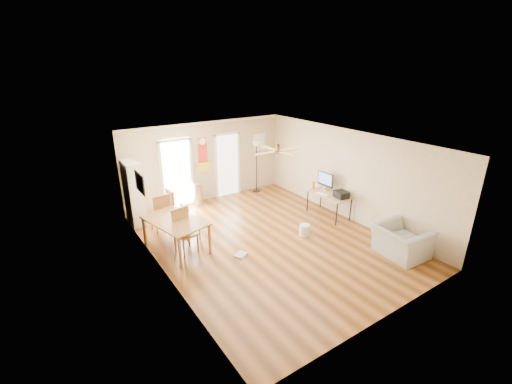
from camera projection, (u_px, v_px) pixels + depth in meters
floor at (269, 240)px, 8.91m from camera, size 7.00×7.00×0.00m
ceiling at (270, 141)px, 7.99m from camera, size 5.50×7.00×0.00m
wall_back at (207, 162)px, 11.17m from camera, size 5.50×0.04×2.60m
wall_front at (392, 256)px, 5.73m from camera, size 5.50×0.04×2.60m
wall_left at (161, 220)px, 7.02m from camera, size 0.04×7.00×2.60m
wall_right at (347, 175)px, 9.88m from camera, size 0.04×7.00×2.60m
crown_molding at (270, 143)px, 8.00m from camera, size 5.50×7.00×0.08m
kitchen_doorway at (177, 174)px, 10.70m from camera, size 0.90×0.10×2.10m
bathroom_doorway at (227, 165)px, 11.64m from camera, size 0.80×0.10×2.10m
wall_decal at (203, 155)px, 11.00m from camera, size 0.46×0.03×1.10m
ac_grille at (259, 142)px, 12.07m from camera, size 0.50×0.04×0.60m
framed_poster at (140, 183)px, 7.98m from camera, size 0.04×0.66×0.48m
ceiling_fan at (278, 151)px, 7.82m from camera, size 1.24×1.24×0.20m
bookshelf at (133, 193)px, 9.55m from camera, size 0.56×0.89×1.83m
dining_table at (176, 235)px, 8.32m from camera, size 1.31×1.79×0.81m
dining_chair_right_a at (178, 207)px, 9.52m from camera, size 0.49×0.49×1.10m
dining_chair_right_b at (191, 221)px, 8.87m from camera, size 0.43×0.43×0.94m
dining_chair_near at (186, 232)px, 8.17m from camera, size 0.51×0.51×1.09m
dining_chair_far at (160, 212)px, 9.28m from camera, size 0.46×0.46×1.06m
trash_can at (198, 194)px, 11.05m from camera, size 0.43×0.43×0.73m
torchiere_lamp at (257, 167)px, 11.99m from camera, size 0.41×0.41×1.80m
computer_desk at (328, 205)px, 10.23m from camera, size 0.65×1.29×0.69m
imac at (325, 182)px, 10.28m from camera, size 0.26×0.61×0.57m
keyboard at (322, 194)px, 10.09m from camera, size 0.18×0.42×0.02m
printer at (341, 194)px, 9.80m from camera, size 0.39×0.43×0.19m
orange_bottle at (313, 185)px, 10.50m from camera, size 0.09×0.09×0.22m
wastebasket_a at (304, 230)px, 9.10m from camera, size 0.29×0.29×0.31m
floor_cloth at (241, 255)px, 8.19m from camera, size 0.37×0.34×0.04m
armchair at (401, 242)px, 8.08m from camera, size 1.10×1.23×0.74m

